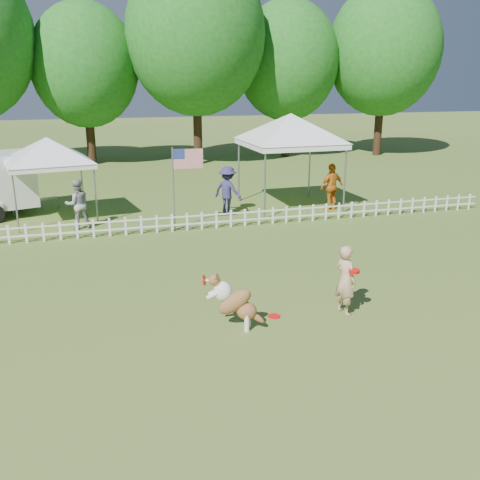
# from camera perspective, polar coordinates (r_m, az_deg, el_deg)

# --- Properties ---
(ground) EXTENTS (120.00, 120.00, 0.00)m
(ground) POSITION_cam_1_polar(r_m,az_deg,el_deg) (11.49, 2.01, -8.13)
(ground) COLOR #345D1D
(ground) RESTS_ON ground
(picket_fence) EXTENTS (22.00, 0.08, 0.60)m
(picket_fence) POSITION_cam_1_polar(r_m,az_deg,el_deg) (17.80, -4.88, 2.01)
(picket_fence) COLOR white
(picket_fence) RESTS_ON ground
(handler) EXTENTS (0.49, 0.63, 1.53)m
(handler) POSITION_cam_1_polar(r_m,az_deg,el_deg) (11.55, 11.18, -4.20)
(handler) COLOR tan
(handler) RESTS_ON ground
(dog) EXTENTS (1.18, 0.79, 1.16)m
(dog) POSITION_cam_1_polar(r_m,az_deg,el_deg) (10.73, -0.47, -6.61)
(dog) COLOR brown
(dog) RESTS_ON ground
(frisbee_on_turf) EXTENTS (0.34, 0.34, 0.02)m
(frisbee_on_turf) POSITION_cam_1_polar(r_m,az_deg,el_deg) (11.48, 3.65, -8.12)
(frisbee_on_turf) COLOR red
(frisbee_on_turf) RESTS_ON ground
(canopy_tent_left) EXTENTS (3.21, 3.21, 2.86)m
(canopy_tent_left) POSITION_cam_1_polar(r_m,az_deg,el_deg) (19.91, -19.55, 6.03)
(canopy_tent_left) COLOR white
(canopy_tent_left) RESTS_ON ground
(canopy_tent_right) EXTENTS (3.48, 3.48, 3.51)m
(canopy_tent_right) POSITION_cam_1_polar(r_m,az_deg,el_deg) (20.78, 5.31, 8.26)
(canopy_tent_right) COLOR white
(canopy_tent_right) RESTS_ON ground
(flag_pole) EXTENTS (1.06, 0.15, 2.74)m
(flag_pole) POSITION_cam_1_polar(r_m,az_deg,el_deg) (17.60, -7.09, 5.35)
(flag_pole) COLOR gray
(flag_pole) RESTS_ON ground
(spectator_a) EXTENTS (0.91, 0.77, 1.67)m
(spectator_a) POSITION_cam_1_polar(r_m,az_deg,el_deg) (18.62, -16.93, 3.69)
(spectator_a) COLOR #929297
(spectator_a) RESTS_ON ground
(spectator_b) EXTENTS (1.25, 1.30, 1.77)m
(spectator_b) POSITION_cam_1_polar(r_m,az_deg,el_deg) (19.76, -1.33, 5.32)
(spectator_b) COLOR navy
(spectator_b) RESTS_ON ground
(spectator_c) EXTENTS (1.12, 0.69, 1.78)m
(spectator_c) POSITION_cam_1_polar(r_m,az_deg,el_deg) (20.68, 9.76, 5.61)
(spectator_c) COLOR orange
(spectator_c) RESTS_ON ground
(tree_center_left) EXTENTS (6.00, 6.00, 9.80)m
(tree_center_left) POSITION_cam_1_polar(r_m,az_deg,el_deg) (32.40, -16.12, 16.38)
(tree_center_left) COLOR #1E5D1A
(tree_center_left) RESTS_ON ground
(tree_center_right) EXTENTS (7.60, 7.60, 12.60)m
(tree_center_right) POSITION_cam_1_polar(r_m,az_deg,el_deg) (31.55, -4.72, 19.50)
(tree_center_right) COLOR #1E5D1A
(tree_center_right) RESTS_ON ground
(tree_right) EXTENTS (6.20, 6.20, 10.40)m
(tree_right) POSITION_cam_1_polar(r_m,az_deg,el_deg) (34.63, 5.06, 17.44)
(tree_right) COLOR #1E5D1A
(tree_right) RESTS_ON ground
(tree_far_right) EXTENTS (7.00, 7.00, 11.40)m
(tree_far_right) POSITION_cam_1_polar(r_m,az_deg,el_deg) (36.31, 15.01, 17.72)
(tree_far_right) COLOR #1E5D1A
(tree_far_right) RESTS_ON ground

